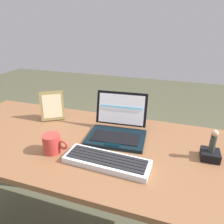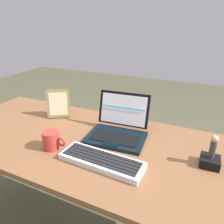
{
  "view_description": "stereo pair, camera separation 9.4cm",
  "coord_description": "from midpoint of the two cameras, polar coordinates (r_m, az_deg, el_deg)",
  "views": [
    {
      "loc": [
        0.31,
        -0.76,
        1.24
      ],
      "look_at": [
        0.04,
        0.06,
        0.86
      ],
      "focal_mm": 33.3,
      "sensor_mm": 36.0,
      "label": 1
    },
    {
      "loc": [
        0.4,
        -0.73,
        1.24
      ],
      "look_at": [
        0.04,
        0.06,
        0.86
      ],
      "focal_mm": 33.3,
      "sensor_mm": 36.0,
      "label": 2
    }
  ],
  "objects": [
    {
      "name": "photo_frame",
      "position": [
        1.22,
        -12.44,
        2.17
      ],
      "size": [
        0.14,
        0.11,
        0.16
      ],
      "color": "olive",
      "rests_on": "desk"
    },
    {
      "name": "coffee_mug",
      "position": [
        0.94,
        -13.49,
        -7.57
      ],
      "size": [
        0.11,
        0.08,
        0.08
      ],
      "color": "#B6352F",
      "rests_on": "desk"
    },
    {
      "name": "figurine",
      "position": [
        0.9,
        28.84,
        -8.3
      ],
      "size": [
        0.03,
        0.03,
        0.1
      ],
      "color": "#2F3631",
      "rests_on": "figurine_stand"
    },
    {
      "name": "desk",
      "position": [
        1.03,
        -0.86,
        -13.23
      ],
      "size": [
        1.68,
        0.65,
        0.72
      ],
      "color": "brown",
      "rests_on": "ground"
    },
    {
      "name": "external_keyboard",
      "position": [
        0.84,
        0.37,
        -13.3
      ],
      "size": [
        0.35,
        0.13,
        0.03
      ],
      "color": "silver",
      "rests_on": "desk"
    },
    {
      "name": "laptop_front",
      "position": [
        1.01,
        4.4,
        -4.81
      ],
      "size": [
        0.29,
        0.26,
        0.19
      ],
      "color": "black",
      "rests_on": "desk"
    },
    {
      "name": "figurine_stand",
      "position": [
        0.93,
        27.98,
        -11.96
      ],
      "size": [
        0.07,
        0.07,
        0.04
      ],
      "primitive_type": "cube",
      "color": "black",
      "rests_on": "desk"
    }
  ]
}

